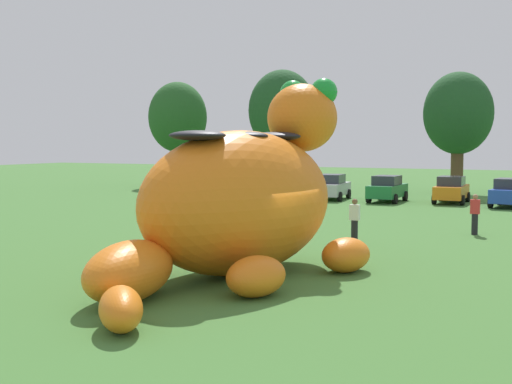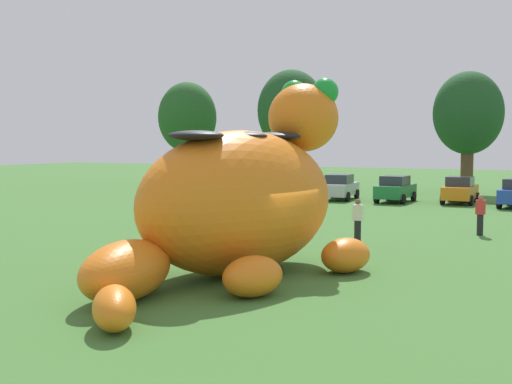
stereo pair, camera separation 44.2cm
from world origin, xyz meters
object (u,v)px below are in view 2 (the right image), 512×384
(car_white, at_px, (278,186))
(car_orange, at_px, (460,190))
(car_silver, at_px, (340,187))
(spectator_mid_field, at_px, (358,221))
(giant_inflatable_creature, at_px, (241,200))
(car_green, at_px, (395,189))
(spectator_near_inflatable, at_px, (480,215))

(car_white, bearing_deg, car_orange, 6.80)
(car_silver, xyz_separation_m, spectator_mid_field, (7.16, -17.91, -0.01))
(car_white, relative_size, spectator_mid_field, 2.43)
(giant_inflatable_creature, xyz_separation_m, car_white, (-10.30, 24.54, -1.32))
(car_silver, bearing_deg, car_green, -1.25)
(car_white, height_order, spectator_mid_field, car_white)
(giant_inflatable_creature, xyz_separation_m, car_green, (-2.12, 25.04, -1.32))
(spectator_near_inflatable, distance_m, spectator_mid_field, 5.85)
(car_white, distance_m, spectator_mid_field, 20.81)
(car_green, bearing_deg, car_white, -176.53)
(car_white, relative_size, car_green, 1.00)
(giant_inflatable_creature, xyz_separation_m, car_silver, (-5.94, 25.12, -1.32))
(spectator_near_inflatable, bearing_deg, spectator_mid_field, -131.51)
(giant_inflatable_creature, distance_m, spectator_mid_field, 7.44)
(spectator_mid_field, bearing_deg, car_green, 100.61)
(giant_inflatable_creature, distance_m, car_orange, 26.08)
(car_white, xyz_separation_m, car_silver, (4.36, 0.58, 0.00))
(car_green, height_order, spectator_mid_field, car_green)
(car_silver, bearing_deg, car_orange, 6.37)
(car_silver, bearing_deg, spectator_near_inflatable, -50.78)
(car_green, relative_size, car_orange, 1.00)
(giant_inflatable_creature, xyz_separation_m, car_orange, (1.78, 25.98, -1.32))
(spectator_near_inflatable, bearing_deg, car_silver, 129.22)
(giant_inflatable_creature, relative_size, spectator_mid_field, 7.01)
(car_white, xyz_separation_m, car_orange, (12.08, 1.44, 0.00))
(car_orange, xyz_separation_m, spectator_near_inflatable, (3.31, -14.39, -0.01))
(giant_inflatable_creature, height_order, car_white, giant_inflatable_creature)
(giant_inflatable_creature, bearing_deg, car_silver, 103.31)
(car_white, distance_m, spectator_near_inflatable, 20.12)
(car_orange, distance_m, spectator_mid_field, 18.78)
(car_green, xyz_separation_m, spectator_near_inflatable, (7.22, -13.44, -0.01))
(giant_inflatable_creature, xyz_separation_m, spectator_mid_field, (1.22, 7.21, -1.33))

